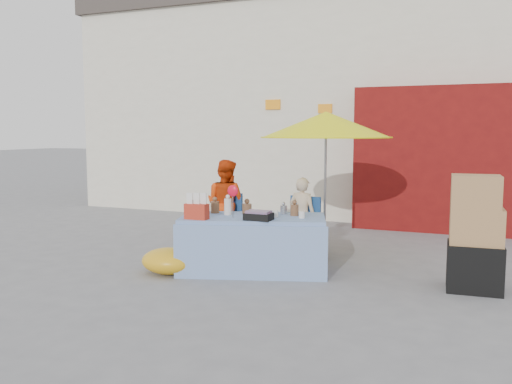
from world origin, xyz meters
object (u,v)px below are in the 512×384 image
at_px(chair_left, 222,232).
at_px(chair_right, 299,238).
at_px(vendor_orange, 226,204).
at_px(market_table, 252,243).
at_px(vendor_beige, 302,216).
at_px(box_stack, 475,238).
at_px(umbrella, 326,125).

bearing_deg(chair_left, chair_right, 7.20).
xyz_separation_m(chair_left, vendor_orange, (-0.00, 0.13, 0.43)).
distance_m(market_table, chair_left, 1.46).
height_order(chair_right, vendor_orange, vendor_orange).
distance_m(vendor_beige, box_stack, 2.60).
distance_m(vendor_orange, box_stack, 3.77).
distance_m(chair_left, vendor_orange, 0.45).
height_order(market_table, vendor_orange, vendor_orange).
distance_m(market_table, box_stack, 2.67).
height_order(vendor_orange, box_stack, vendor_orange).
bearing_deg(market_table, chair_left, 113.83).
height_order(vendor_orange, vendor_beige, vendor_orange).
distance_m(chair_left, chair_right, 1.25).
height_order(chair_right, umbrella, umbrella).
height_order(market_table, chair_right, market_table).
xyz_separation_m(vendor_orange, vendor_beige, (1.25, 0.00, -0.12)).
bearing_deg(chair_left, box_stack, -7.16).
bearing_deg(vendor_beige, umbrella, -146.23).
bearing_deg(chair_right, vendor_orange, -178.92).
bearing_deg(umbrella, chair_left, -169.59).
xyz_separation_m(chair_right, umbrella, (0.30, 0.28, 1.64)).
relative_size(chair_right, umbrella, 0.41).
relative_size(vendor_orange, box_stack, 1.04).
bearing_deg(chair_right, market_table, -97.49).
relative_size(chair_left, chair_right, 1.00).
distance_m(chair_left, vendor_beige, 1.29).
height_order(vendor_beige, box_stack, box_stack).
bearing_deg(umbrella, market_table, -112.99).
height_order(chair_right, box_stack, box_stack).
xyz_separation_m(chair_left, umbrella, (1.55, 0.28, 1.64)).
distance_m(market_table, vendor_orange, 1.59).
distance_m(chair_right, box_stack, 2.57).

